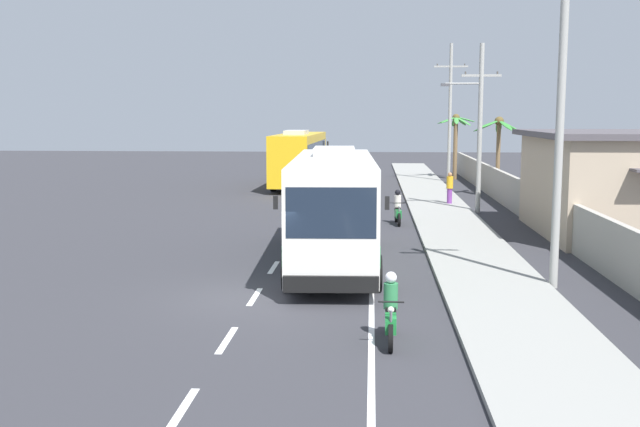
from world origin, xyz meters
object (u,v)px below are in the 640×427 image
at_px(motorcycle_trailing, 391,314).
at_px(palm_second, 456,132).
at_px(utility_pole_nearest, 560,114).
at_px(motorcycle_beside_bus, 398,210).
at_px(utility_pole_far, 450,111).
at_px(pedestrian_near_kerb, 450,187).
at_px(coach_bus_far_lane, 299,157).
at_px(utility_pole_mid, 479,124).
at_px(coach_bus_foreground, 334,204).
at_px(palm_nearest, 498,136).

bearing_deg(motorcycle_trailing, palm_second, 81.89).
xyz_separation_m(motorcycle_trailing, utility_pole_nearest, (4.87, 5.56, 4.40)).
xyz_separation_m(motorcycle_beside_bus, utility_pole_far, (4.42, 20.94, 4.60)).
bearing_deg(utility_pole_far, palm_second, 75.94).
distance_m(pedestrian_near_kerb, palm_second, 17.46).
xyz_separation_m(motorcycle_beside_bus, pedestrian_near_kerb, (3.09, 7.12, 0.39)).
bearing_deg(coach_bus_far_lane, utility_pole_mid, -52.13).
distance_m(motorcycle_beside_bus, utility_pole_mid, 7.13).
distance_m(coach_bus_foreground, motorcycle_beside_bus, 9.65).
distance_m(motorcycle_beside_bus, palm_second, 25.00).
relative_size(motorcycle_trailing, pedestrian_near_kerb, 1.14).
relative_size(utility_pole_nearest, palm_second, 1.92).
distance_m(pedestrian_near_kerb, utility_pole_nearest, 19.94).
bearing_deg(motorcycle_beside_bus, motorcycle_trailing, -92.43).
height_order(coach_bus_foreground, motorcycle_beside_bus, coach_bus_foreground).
distance_m(motorcycle_beside_bus, utility_pole_nearest, 13.77).
bearing_deg(utility_pole_nearest, coach_bus_foreground, 154.37).
height_order(pedestrian_near_kerb, utility_pole_far, utility_pole_far).
xyz_separation_m(coach_bus_foreground, motorcycle_beside_bus, (2.48, 9.22, -1.37)).
bearing_deg(coach_bus_foreground, motorcycle_trailing, -78.88).
xyz_separation_m(utility_pole_mid, utility_pole_far, (0.26, 16.66, 0.70)).
bearing_deg(motorcycle_trailing, utility_pole_far, 82.41).
bearing_deg(utility_pole_far, coach_bus_foreground, -102.88).
distance_m(utility_pole_nearest, utility_pole_far, 33.33).
relative_size(palm_nearest, palm_second, 0.97).
bearing_deg(coach_bus_foreground, palm_nearest, 67.16).
distance_m(motorcycle_beside_bus, palm_nearest, 13.93).
xyz_separation_m(coach_bus_foreground, palm_nearest, (8.93, 21.19, 1.67)).
distance_m(motorcycle_beside_bus, motorcycle_trailing, 17.96).
xyz_separation_m(motorcycle_trailing, pedestrian_near_kerb, (3.85, 25.06, 0.40)).
xyz_separation_m(pedestrian_near_kerb, utility_pole_mid, (1.08, -2.84, 3.50)).
bearing_deg(palm_second, utility_pole_far, -104.06).
xyz_separation_m(pedestrian_near_kerb, palm_second, (2.16, 17.13, 2.58)).
bearing_deg(coach_bus_foreground, utility_pole_far, 77.12).
relative_size(motorcycle_beside_bus, motorcycle_trailing, 1.00).
distance_m(coach_bus_foreground, utility_pole_far, 31.11).
height_order(coach_bus_foreground, pedestrian_near_kerb, coach_bus_foreground).
bearing_deg(palm_nearest, motorcycle_beside_bus, -118.33).
relative_size(coach_bus_foreground, palm_nearest, 2.36).
distance_m(motorcycle_trailing, palm_nearest, 30.91).
distance_m(motorcycle_beside_bus, utility_pole_far, 21.89).
relative_size(coach_bus_far_lane, utility_pole_nearest, 1.28).
bearing_deg(motorcycle_beside_bus, utility_pole_nearest, -71.65).
height_order(coach_bus_far_lane, utility_pole_mid, utility_pole_mid).
height_order(palm_nearest, palm_second, palm_second).
distance_m(coach_bus_foreground, palm_second, 34.40).
relative_size(coach_bus_far_lane, motorcycle_beside_bus, 6.30).
xyz_separation_m(coach_bus_far_lane, palm_second, (11.51, 6.57, 1.57)).
bearing_deg(utility_pole_nearest, motorcycle_beside_bus, 108.35).
bearing_deg(palm_nearest, coach_bus_far_lane, 155.76).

